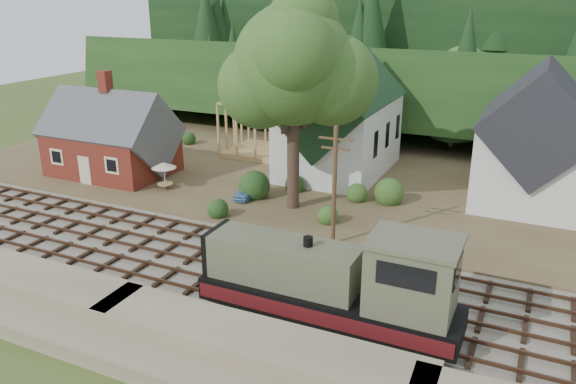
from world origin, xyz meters
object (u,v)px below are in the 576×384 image
at_px(locomotive, 337,283).
at_px(car_green, 110,161).
at_px(patio_set, 164,166).
at_px(car_blue, 247,191).

distance_m(locomotive, car_green, 31.56).
bearing_deg(car_green, patio_set, -131.80).
bearing_deg(locomotive, patio_set, 147.68).
height_order(locomotive, patio_set, locomotive).
relative_size(locomotive, patio_set, 5.75).
bearing_deg(patio_set, car_green, 161.93).
bearing_deg(locomotive, car_blue, 132.85).
xyz_separation_m(locomotive, car_green, (-27.72, 15.03, -1.38)).
height_order(car_blue, patio_set, patio_set).
xyz_separation_m(car_green, patio_set, (8.19, -2.67, 1.34)).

